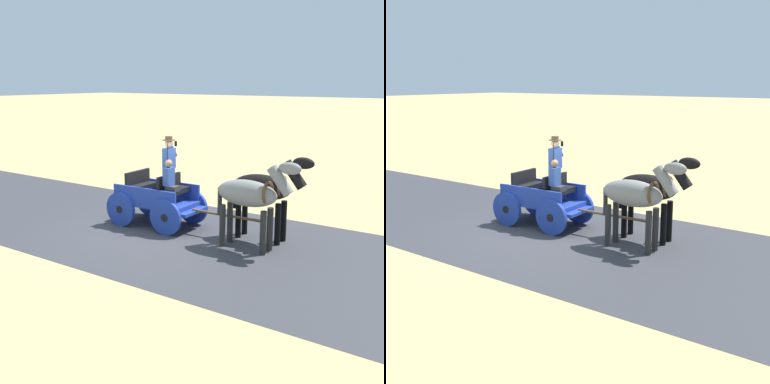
{
  "view_description": "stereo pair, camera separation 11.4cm",
  "coord_description": "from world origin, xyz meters",
  "views": [
    {
      "loc": [
        9.92,
        8.25,
        4.01
      ],
      "look_at": [
        -0.52,
        1.01,
        1.1
      ],
      "focal_mm": 46.24,
      "sensor_mm": 36.0,
      "label": 1
    },
    {
      "loc": [
        9.85,
        8.34,
        4.01
      ],
      "look_at": [
        -0.52,
        1.01,
        1.1
      ],
      "focal_mm": 46.24,
      "sensor_mm": 36.0,
      "label": 2
    }
  ],
  "objects": [
    {
      "name": "horse_off_side",
      "position": [
        -0.19,
        2.93,
        1.32
      ],
      "size": [
        0.58,
        2.13,
        2.21
      ],
      "color": "gray",
      "rests_on": "ground"
    },
    {
      "name": "ground_plane",
      "position": [
        0.0,
        0.0,
        0.0
      ],
      "size": [
        200.0,
        200.0,
        0.0
      ],
      "primitive_type": "plane",
      "color": "tan"
    },
    {
      "name": "horse_drawn_carriage",
      "position": [
        -0.53,
        -0.11,
        0.82
      ],
      "size": [
        1.47,
        4.51,
        2.5
      ],
      "color": "#1E3899",
      "rests_on": "ground"
    },
    {
      "name": "horse_near_side",
      "position": [
        -1.01,
        2.91,
        1.32
      ],
      "size": [
        0.6,
        2.13,
        2.21
      ],
      "color": "black",
      "rests_on": "ground"
    },
    {
      "name": "road_surface",
      "position": [
        0.0,
        0.0,
        0.0
      ],
      "size": [
        6.2,
        160.0,
        0.01
      ],
      "primitive_type": "cube",
      "color": "#38383D",
      "rests_on": "ground"
    }
  ]
}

